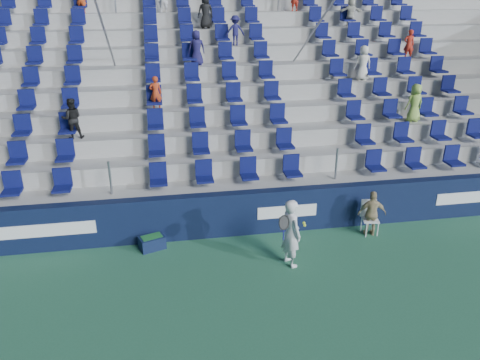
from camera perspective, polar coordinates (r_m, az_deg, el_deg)
name	(u,v)px	position (r m, az deg, el deg)	size (l,w,h in m)	color
ground	(253,308)	(10.02, 1.61, -15.37)	(70.00, 70.00, 0.00)	#2D6949
sponsor_wall	(230,214)	(12.31, -1.18, -4.15)	(24.00, 0.32, 1.20)	#0E1836
grandstand	(208,109)	(16.53, -3.88, 8.62)	(24.00, 8.17, 6.63)	#A7A7A2
tennis_player	(291,233)	(10.99, 6.24, -6.41)	(0.69, 0.71, 1.69)	silver
line_judge_chair	(369,214)	(12.91, 15.48, -4.07)	(0.47, 0.48, 0.92)	white
line_judge	(372,214)	(12.75, 15.79, -3.95)	(0.73, 0.31, 1.25)	tan
ball_bin	(152,242)	(12.07, -10.67, -7.42)	(0.71, 0.58, 0.35)	#0F1A39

